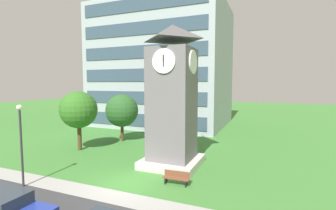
{
  "coord_description": "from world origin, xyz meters",
  "views": [
    {
      "loc": [
        8.87,
        -13.64,
        6.79
      ],
      "look_at": [
        0.79,
        5.87,
        4.94
      ],
      "focal_mm": 26.08,
      "sensor_mm": 36.0,
      "label": 1
    }
  ],
  "objects": [
    {
      "name": "clock_tower",
      "position": [
        1.59,
        4.87,
        5.17
      ],
      "size": [
        4.55,
        4.55,
        11.48
      ],
      "color": "slate",
      "rests_on": "ground"
    },
    {
      "name": "park_bench",
      "position": [
        3.29,
        1.3,
        0.46
      ],
      "size": [
        1.82,
        0.56,
        0.88
      ],
      "color": "brown",
      "rests_on": "ground"
    },
    {
      "name": "ground_plane",
      "position": [
        0.0,
        0.0,
        0.0
      ],
      "size": [
        160.0,
        160.0,
        0.0
      ],
      "primitive_type": "plane",
      "color": "#3D7A33"
    },
    {
      "name": "kerb_strip",
      "position": [
        0.0,
        -1.84,
        0.0
      ],
      "size": [
        120.0,
        1.6,
        0.01
      ],
      "primitive_type": "cube",
      "color": "#9E9E99",
      "rests_on": "ground"
    },
    {
      "name": "tree_by_building",
      "position": [
        -7.05,
        10.6,
        3.62
      ],
      "size": [
        3.83,
        3.83,
        5.55
      ],
      "color": "#513823",
      "rests_on": "ground"
    },
    {
      "name": "office_building",
      "position": [
        -7.75,
        24.54,
        9.6
      ],
      "size": [
        20.62,
        15.94,
        19.2
      ],
      "color": "#9EA8B2",
      "rests_on": "ground"
    },
    {
      "name": "street_lamp",
      "position": [
        -5.97,
        -2.87,
        3.41
      ],
      "size": [
        0.36,
        0.36,
        5.44
      ],
      "color": "#333338",
      "rests_on": "ground"
    },
    {
      "name": "tree_streetside",
      "position": [
        -8.9,
        5.58,
        4.13
      ],
      "size": [
        3.74,
        3.74,
        6.03
      ],
      "color": "#513823",
      "rests_on": "ground"
    },
    {
      "name": "parked_car_blue",
      "position": [
        -2.4,
        -6.45,
        0.86
      ],
      "size": [
        4.74,
        2.08,
        1.69
      ],
      "color": "#23389E",
      "rests_on": "ground"
    }
  ]
}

